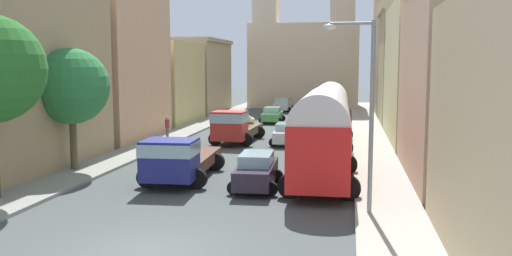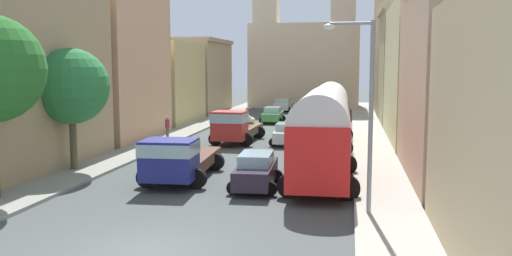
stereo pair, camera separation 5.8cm
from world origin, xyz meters
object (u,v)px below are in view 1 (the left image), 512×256
cargo_truck_1 (235,126)px  car_0 (272,115)px  parked_bus_0 (322,133)px  parked_bus_1 (328,112)px  car_2 (256,171)px  car_1 (283,105)px  cargo_truck_0 (179,158)px  pedestrian_0 (167,127)px  streetlamp_near (365,102)px  car_4 (310,107)px  car_3 (287,134)px

cargo_truck_1 → car_0: cargo_truck_1 is taller
parked_bus_0 → cargo_truck_1: bearing=118.6°
car_0 → cargo_truck_1: bearing=-92.6°
parked_bus_1 → car_2: (-2.59, -12.23, -1.52)m
cargo_truck_1 → car_1: cargo_truck_1 is taller
cargo_truck_0 → car_2: 3.80m
car_0 → parked_bus_1: bearing=-68.5°
parked_bus_0 → cargo_truck_0: 6.62m
cargo_truck_1 → pedestrian_0: size_ratio=3.95×
cargo_truck_0 → car_2: size_ratio=1.65×
parked_bus_1 → car_2: 12.60m
car_1 → streetlamp_near: size_ratio=0.63×
parked_bus_1 → cargo_truck_0: size_ratio=1.40×
parked_bus_0 → car_4: size_ratio=2.18×
car_2 → car_3: 13.14m
car_4 → car_2: bearing=-89.7°
parked_bus_0 → parked_bus_1: size_ratio=0.85×
car_1 → car_2: size_ratio=1.02×
car_3 → pedestrian_0: (-8.61, 0.52, 0.26)m
car_1 → car_2: bearing=-84.7°
cargo_truck_0 → car_0: bearing=88.6°
cargo_truck_1 → car_4: size_ratio=1.80×
pedestrian_0 → streetlamp_near: size_ratio=0.25×
parked_bus_1 → parked_bus_0: bearing=-89.2°
parked_bus_1 → car_3: bearing=162.0°
cargo_truck_0 → car_0: cargo_truck_0 is taller
car_0 → streetlamp_near: streetlamp_near is taller
car_1 → car_2: 39.30m
parked_bus_1 → streetlamp_near: size_ratio=1.42×
car_1 → car_4: car_4 is taller
parked_bus_1 → cargo_truck_1: size_ratio=1.43×
parked_bus_1 → cargo_truck_0: (-6.32, -11.57, -1.17)m
car_2 → car_4: bearing=90.3°
pedestrian_0 → car_3: bearing=-3.4°
car_1 → car_4: size_ratio=1.15×
streetlamp_near → cargo_truck_1: bearing=116.3°
cargo_truck_0 → car_1: 38.46m
parked_bus_0 → car_2: parked_bus_0 is taller
cargo_truck_1 → car_2: size_ratio=1.61×
car_3 → car_4: size_ratio=1.00×
cargo_truck_0 → car_1: size_ratio=1.61×
cargo_truck_0 → car_3: (3.53, 12.48, -0.39)m
car_0 → car_2: car_2 is taller
streetlamp_near → parked_bus_0: bearing=110.0°
car_1 → car_2: (3.65, -39.13, 0.02)m
parked_bus_1 → streetlamp_near: streetlamp_near is taller
parked_bus_1 → pedestrian_0: (-11.41, 1.43, -1.30)m
car_2 → pedestrian_0: pedestrian_0 is taller
cargo_truck_0 → car_1: (0.08, 38.46, -0.37)m
pedestrian_0 → car_0: bearing=66.4°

